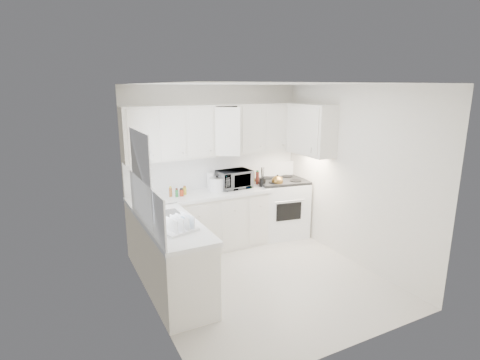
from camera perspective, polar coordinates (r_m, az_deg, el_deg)
floor at (r=5.37m, az=3.52°, el=-14.69°), size 3.20×3.20×0.00m
ceiling at (r=4.72m, az=4.00°, el=14.24°), size 3.20×3.20×0.00m
wall_back at (r=6.28m, az=-3.75°, el=2.19°), size 3.00×0.00×3.00m
wall_front at (r=3.67m, az=16.71°, el=-6.90°), size 3.00×0.00×3.00m
wall_left at (r=4.34m, az=-13.56°, el=-3.49°), size 0.00×3.20×3.20m
wall_right at (r=5.78m, az=16.62°, el=0.63°), size 0.00×3.20×3.20m
window_blinds at (r=4.61m, az=-14.54°, el=0.69°), size 0.06×0.96×1.06m
lower_cabinets_back at (r=6.10m, az=-5.88°, el=-6.51°), size 2.22×0.60×0.90m
lower_cabinets_left at (r=4.90m, az=-10.09°, el=-11.94°), size 0.60×1.60×0.90m
countertop_back at (r=5.94m, az=-5.95°, el=-2.24°), size 2.24×0.64×0.05m
countertop_left at (r=4.72m, az=-10.22°, el=-6.72°), size 0.64×1.62×0.05m
backsplash_back at (r=6.28m, az=-3.70°, el=1.51°), size 2.98×0.02×0.55m
backsplash_left at (r=4.55m, az=-13.99°, el=-3.69°), size 0.02×1.60×0.55m
upper_cabinets_back at (r=6.09m, az=-3.16°, el=3.76°), size 3.00×0.33×0.80m
upper_cabinets_right at (r=6.25m, az=10.48°, el=3.80°), size 0.33×0.90×0.80m
sink at (r=4.99m, az=-11.48°, el=-3.87°), size 0.42×0.38×0.30m
stove at (r=6.67m, az=6.13°, el=-2.97°), size 0.94×0.81×1.29m
tea_kettle at (r=6.34m, az=5.65°, el=-0.06°), size 0.28×0.26×0.22m
frying_pan at (r=6.81m, az=6.74°, el=0.17°), size 0.31×0.48×0.04m
microwave at (r=6.17m, az=-0.87°, el=0.41°), size 0.55×0.33×0.36m
rice_cooker at (r=6.04m, az=-3.51°, el=-0.46°), size 0.25×0.25×0.25m
paper_towel at (r=6.14m, az=-4.43°, el=-0.14°), size 0.12×0.12×0.27m
utensil_crock at (r=6.28m, az=3.41°, el=0.50°), size 0.13×0.13×0.34m
dish_rack at (r=4.41m, az=-9.19°, el=-6.37°), size 0.44×0.38×0.21m
spice_left_0 at (r=5.90m, az=-10.60°, el=-1.63°), size 0.06×0.06×0.13m
spice_left_1 at (r=5.84m, az=-9.64°, el=-1.75°), size 0.06×0.06×0.13m
spice_left_2 at (r=5.94m, az=-9.22°, el=-1.46°), size 0.06×0.06×0.13m
spice_left_3 at (r=5.88m, az=-8.25°, el=-1.58°), size 0.06×0.06×0.13m
sauce_right_0 at (r=6.46m, az=1.51°, el=0.23°), size 0.06×0.06×0.19m
sauce_right_1 at (r=6.43m, az=2.19°, el=0.17°), size 0.06×0.06×0.19m
sauce_right_2 at (r=6.51m, az=2.36°, el=0.33°), size 0.06×0.06×0.19m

